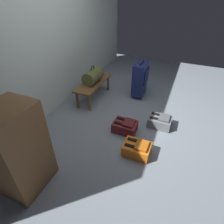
{
  "coord_description": "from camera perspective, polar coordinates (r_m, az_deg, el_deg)",
  "views": [
    {
      "loc": [
        -2.57,
        -0.65,
        2.08
      ],
      "look_at": [
        -0.22,
        0.35,
        0.25
      ],
      "focal_mm": 29.94,
      "sensor_mm": 36.0,
      "label": 1
    }
  ],
  "objects": [
    {
      "name": "backpack_maroon",
      "position": [
        3.1,
        3.99,
        -4.41
      ],
      "size": [
        0.28,
        0.38,
        0.21
      ],
      "color": "maroon",
      "rests_on": "ground"
    },
    {
      "name": "back_wall",
      "position": [
        3.48,
        -19.34,
        22.58
      ],
      "size": [
        6.0,
        0.1,
        2.8
      ],
      "primitive_type": "cube",
      "color": "silver",
      "rests_on": "ground"
    },
    {
      "name": "suitcase_upright_navy",
      "position": [
        3.96,
        8.56,
        9.92
      ],
      "size": [
        0.4,
        0.26,
        0.76
      ],
      "color": "navy",
      "rests_on": "ground"
    },
    {
      "name": "ground_plane",
      "position": [
        3.37,
        6.98,
        -2.81
      ],
      "size": [
        6.6,
        6.6,
        0.0
      ],
      "primitive_type": "plane",
      "color": "slate"
    },
    {
      "name": "backpack_grey",
      "position": [
        3.29,
        14.37,
        -2.79
      ],
      "size": [
        0.28,
        0.38,
        0.21
      ],
      "color": "slate",
      "rests_on": "ground"
    },
    {
      "name": "duffel_bag_olive",
      "position": [
        3.78,
        -5.86,
        10.89
      ],
      "size": [
        0.44,
        0.26,
        0.34
      ],
      "color": "#51562D",
      "rests_on": "bench"
    },
    {
      "name": "backpack_orange",
      "position": [
        2.75,
        7.63,
        -11.07
      ],
      "size": [
        0.28,
        0.38,
        0.21
      ],
      "color": "orange",
      "rests_on": "ground"
    },
    {
      "name": "bench",
      "position": [
        3.86,
        -5.71,
        8.33
      ],
      "size": [
        1.0,
        0.36,
        0.38
      ],
      "color": "brown",
      "rests_on": "ground"
    },
    {
      "name": "side_cabinet",
      "position": [
        2.32,
        -26.71,
        -10.57
      ],
      "size": [
        0.56,
        0.44,
        1.1
      ],
      "color": "brown",
      "rests_on": "ground"
    },
    {
      "name": "cell_phone",
      "position": [
        4.17,
        -3.7,
        11.5
      ],
      "size": [
        0.07,
        0.14,
        0.01
      ],
      "color": "#191E4C",
      "rests_on": "bench"
    }
  ]
}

